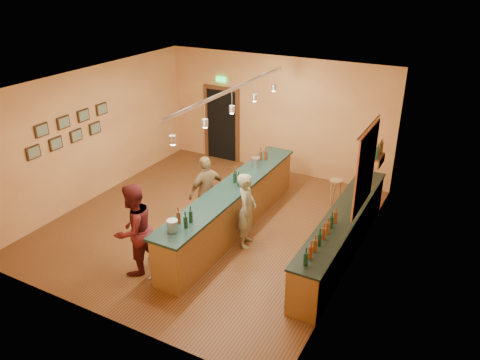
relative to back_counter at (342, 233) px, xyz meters
The scene contains 17 objects.
floor 3.01m from the back_counter, behind, with size 7.00×7.00×0.00m, color #522A17.
ceiling 4.03m from the back_counter, behind, with size 6.50×7.00×0.02m, color silver.
wall_back 4.59m from the back_counter, 131.80° to the left, with size 6.50×0.02×3.20m, color #C07C48.
wall_front 4.86m from the back_counter, 128.91° to the right, with size 6.50×0.02×3.20m, color #C07C48.
wall_left 6.32m from the back_counter, behind, with size 0.02×7.00×3.20m, color #C07C48.
wall_right 1.16m from the back_counter, 32.52° to the right, with size 0.02×7.00×3.20m, color #C07C48.
doorway 5.75m from the back_counter, 144.79° to the left, with size 1.15×0.09×2.48m.
tapestry 1.41m from the back_counter, 40.29° to the left, with size 0.03×1.40×1.60m, color maroon.
bottle_shelf 2.10m from the back_counter, 83.32° to the left, with size 0.17×0.55×0.54m.
picture_grid 6.42m from the back_counter, behind, with size 0.06×2.20×0.70m, color #382111, non-canonical shape.
back_counter is the anchor object (origin of this frame).
tasting_bar 2.40m from the back_counter, behind, with size 0.73×5.10×1.38m.
pendant_track 3.46m from the back_counter, behind, with size 0.11×4.60×0.50m.
bartender 1.96m from the back_counter, 162.43° to the right, with size 0.59×0.39×1.62m, color gray.
customer_a 4.06m from the back_counter, 143.86° to the right, with size 0.88×0.68×1.81m, color #59191E.
customer_b 3.05m from the back_counter, behind, with size 0.95×0.40×1.62m, color #997A51.
bar_stool 2.16m from the back_counter, 110.90° to the left, with size 0.32×0.32×0.66m.
Camera 1 is at (4.94, -7.82, 5.37)m, focal length 35.00 mm.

